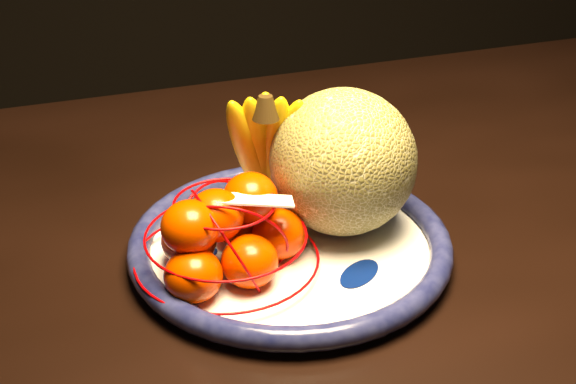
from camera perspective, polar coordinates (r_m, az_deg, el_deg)
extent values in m
cube|color=black|center=(0.85, -3.22, -5.19)|extent=(1.67, 1.12, 0.04)
cylinder|color=black|center=(1.65, 17.46, -4.32)|extent=(0.06, 0.06, 0.74)
cylinder|color=white|center=(0.82, 0.15, -4.21)|extent=(0.30, 0.30, 0.01)
torus|color=#0A0D36|center=(0.82, 0.15, -3.60)|extent=(0.33, 0.33, 0.02)
cylinder|color=white|center=(0.83, 0.15, -4.44)|extent=(0.15, 0.15, 0.00)
ellipsoid|color=#051554|center=(0.78, 5.09, -5.81)|extent=(0.12, 0.12, 0.00)
ellipsoid|color=#051554|center=(0.88, -2.66, -1.31)|extent=(0.10, 0.11, 0.00)
ellipsoid|color=#051554|center=(0.81, -6.52, -4.53)|extent=(0.10, 0.07, 0.00)
sphere|color=olive|center=(0.82, 3.93, 2.15)|extent=(0.15, 0.15, 0.15)
ellipsoid|color=gold|center=(0.84, -2.66, 3.20)|extent=(0.09, 0.09, 0.16)
ellipsoid|color=gold|center=(0.84, -2.07, 3.28)|extent=(0.07, 0.09, 0.16)
ellipsoid|color=gold|center=(0.84, -1.56, 3.41)|extent=(0.05, 0.09, 0.16)
ellipsoid|color=gold|center=(0.84, -1.05, 3.29)|extent=(0.04, 0.09, 0.16)
ellipsoid|color=gold|center=(0.84, -0.45, 3.24)|extent=(0.06, 0.10, 0.16)
cone|color=black|center=(0.81, -1.62, 7.71)|extent=(0.03, 0.03, 0.02)
ellipsoid|color=#EF3600|center=(0.74, -6.75, -5.90)|extent=(0.05, 0.05, 0.05)
ellipsoid|color=#EF3600|center=(0.75, -2.74, -4.95)|extent=(0.05, 0.05, 0.05)
ellipsoid|color=#EF3600|center=(0.79, -0.65, -3.00)|extent=(0.05, 0.05, 0.05)
ellipsoid|color=#EF3600|center=(0.79, -7.05, -3.44)|extent=(0.05, 0.05, 0.05)
ellipsoid|color=#EF3600|center=(0.81, -3.55, -2.04)|extent=(0.05, 0.05, 0.05)
ellipsoid|color=#EF3600|center=(0.75, -5.16, -1.67)|extent=(0.05, 0.05, 0.05)
ellipsoid|color=#EF3600|center=(0.78, -2.69, -0.42)|extent=(0.05, 0.05, 0.05)
ellipsoid|color=#EF3600|center=(0.74, -6.97, -2.49)|extent=(0.05, 0.05, 0.05)
torus|color=#B00203|center=(0.78, -4.37, -4.67)|extent=(0.24, 0.24, 0.00)
torus|color=#B00203|center=(0.77, -4.44, -3.06)|extent=(0.20, 0.20, 0.00)
torus|color=#B00203|center=(0.75, -4.54, -0.79)|extent=(0.13, 0.13, 0.00)
torus|color=#B00203|center=(0.77, -4.42, -3.57)|extent=(0.13, 0.12, 0.11)
torus|color=#B00203|center=(0.77, -4.42, -3.57)|extent=(0.08, 0.13, 0.11)
torus|color=#B00203|center=(0.77, -4.42, -3.57)|extent=(0.13, 0.09, 0.11)
cube|color=white|center=(0.74, -2.37, -0.55)|extent=(0.07, 0.04, 0.01)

